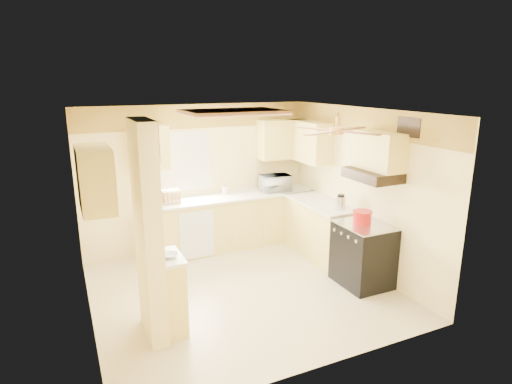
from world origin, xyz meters
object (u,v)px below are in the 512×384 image
stove (363,254)px  dutch_oven (362,217)px  bowl (170,255)px  kettle (341,202)px  microwave (275,183)px

stove → dutch_oven: dutch_oven is taller
bowl → kettle: bearing=14.2°
stove → dutch_oven: (-0.02, 0.05, 0.55)m
kettle → microwave: bearing=105.0°
microwave → kettle: bearing=108.5°
dutch_oven → kettle: kettle is taller
stove → bowl: (-2.80, -0.05, 0.50)m
microwave → bowl: bearing=44.8°
bowl → dutch_oven: (2.78, 0.10, 0.05)m
bowl → dutch_oven: bearing=2.1°
microwave → bowl: microwave is taller
stove → bowl: bearing=-178.9°
stove → microwave: 2.23m
stove → dutch_oven: size_ratio=3.33×
stove → kettle: kettle is taller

